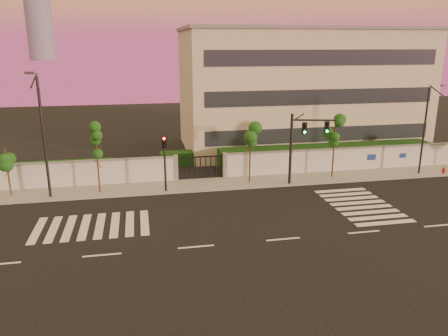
{
  "coord_description": "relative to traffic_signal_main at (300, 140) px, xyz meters",
  "views": [
    {
      "loc": [
        -7.72,
        -21.68,
        10.77
      ],
      "look_at": [
        -2.25,
        6.0,
        2.66
      ],
      "focal_mm": 35.0,
      "sensor_mm": 36.0,
      "label": 1
    }
  ],
  "objects": [
    {
      "name": "hedge_row",
      "position": [
        -3.18,
        5.46,
        -2.76
      ],
      "size": [
        41.0,
        4.25,
        1.8
      ],
      "color": "black",
      "rests_on": "ground"
    },
    {
      "name": "street_tree_c",
      "position": [
        -15.13,
        0.82,
        0.4
      ],
      "size": [
        1.45,
        1.15,
        5.41
      ],
      "color": "#382314",
      "rests_on": "ground"
    },
    {
      "name": "street_tree_d",
      "position": [
        -3.69,
        0.91,
        -0.0
      ],
      "size": [
        1.45,
        1.15,
        4.86
      ],
      "color": "#382314",
      "rests_on": "ground"
    },
    {
      "name": "road_markings",
      "position": [
        -5.93,
        -5.52,
        -3.56
      ],
      "size": [
        57.0,
        7.62,
        0.02
      ],
      "color": "silver",
      "rests_on": "ground"
    },
    {
      "name": "streetlight_west",
      "position": [
        -18.57,
        0.26,
        1.32
      ],
      "size": [
        0.54,
        2.18,
        9.06
      ],
      "color": "black",
      "rests_on": "ground"
    },
    {
      "name": "streetlight_east",
      "position": [
        10.99,
        0.4,
        0.59
      ],
      "size": [
        0.46,
        1.85,
        7.71
      ],
      "color": "black",
      "rests_on": "ground"
    },
    {
      "name": "ground",
      "position": [
        -4.35,
        -9.28,
        -3.57
      ],
      "size": [
        120.0,
        120.0,
        0.0
      ],
      "primitive_type": "plane",
      "color": "black",
      "rests_on": "ground"
    },
    {
      "name": "fire_hydrant",
      "position": [
        13.03,
        0.13,
        -3.24
      ],
      "size": [
        0.27,
        0.25,
        0.67
      ],
      "rotation": [
        0.0,
        0.0,
        -0.36
      ],
      "color": "#AE100B",
      "rests_on": "ground"
    },
    {
      "name": "perimeter_wall",
      "position": [
        -4.24,
        2.72,
        -2.5
      ],
      "size": [
        60.0,
        0.36,
        2.2
      ],
      "color": "#B8BABF",
      "rests_on": "ground"
    },
    {
      "name": "traffic_signal_main",
      "position": [
        0.0,
        0.0,
        0.0
      ],
      "size": [
        3.54,
        0.99,
        5.65
      ],
      "rotation": [
        0.0,
        0.0,
        -0.25
      ],
      "color": "black",
      "rests_on": "ground"
    },
    {
      "name": "street_tree_b",
      "position": [
        -21.41,
        1.33,
        -0.93
      ],
      "size": [
        1.37,
        1.09,
        3.59
      ],
      "color": "#382314",
      "rests_on": "ground"
    },
    {
      "name": "institutional_building",
      "position": [
        4.65,
        12.71,
        2.58
      ],
      "size": [
        24.4,
        12.4,
        12.25
      ],
      "color": "beige",
      "rests_on": "ground"
    },
    {
      "name": "sidewalk",
      "position": [
        -4.35,
        1.22,
        -3.5
      ],
      "size": [
        60.0,
        3.0,
        0.15
      ],
      "primitive_type": "cube",
      "color": "gray",
      "rests_on": "ground"
    },
    {
      "name": "street_tree_e",
      "position": [
        3.37,
        1.09,
        0.28
      ],
      "size": [
        1.53,
        1.21,
        5.24
      ],
      "color": "#382314",
      "rests_on": "ground"
    },
    {
      "name": "traffic_signal_secondary",
      "position": [
        -10.35,
        0.05,
        -0.73
      ],
      "size": [
        0.35,
        0.34,
        4.49
      ],
      "rotation": [
        0.0,
        0.0,
        0.19
      ],
      "color": "black",
      "rests_on": "ground"
    }
  ]
}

